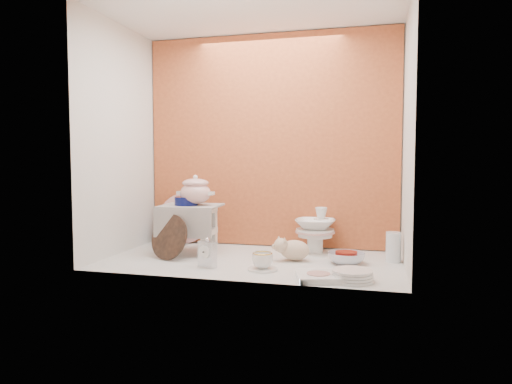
{
  "coord_description": "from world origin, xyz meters",
  "views": [
    {
      "loc": [
        0.73,
        -2.73,
        0.62
      ],
      "look_at": [
        0.02,
        0.02,
        0.42
      ],
      "focal_mm": 32.6,
      "sensor_mm": 36.0,
      "label": 1
    }
  ],
  "objects_px": {
    "dinner_plate_stack": "(352,275)",
    "crystal_bowl": "(346,258)",
    "plush_pig": "(295,250)",
    "gold_rim_teacup": "(263,260)",
    "soup_tureen": "(195,190)",
    "floral_platter": "(184,218)",
    "blue_white_vase": "(172,229)",
    "porcelain_tower": "(315,230)",
    "step_stool": "(191,229)",
    "mantel_clock": "(207,253)"
  },
  "relations": [
    {
      "from": "blue_white_vase",
      "to": "crystal_bowl",
      "type": "height_order",
      "value": "blue_white_vase"
    },
    {
      "from": "blue_white_vase",
      "to": "porcelain_tower",
      "type": "xyz_separation_m",
      "value": [
        1.05,
        -0.03,
        0.04
      ]
    },
    {
      "from": "dinner_plate_stack",
      "to": "blue_white_vase",
      "type": "bearing_deg",
      "value": 151.4
    },
    {
      "from": "plush_pig",
      "to": "gold_rim_teacup",
      "type": "xyz_separation_m",
      "value": [
        -0.13,
        -0.29,
        -0.01
      ]
    },
    {
      "from": "step_stool",
      "to": "crystal_bowl",
      "type": "xyz_separation_m",
      "value": [
        1.01,
        -0.06,
        -0.13
      ]
    },
    {
      "from": "floral_platter",
      "to": "blue_white_vase",
      "type": "xyz_separation_m",
      "value": [
        -0.06,
        -0.08,
        -0.07
      ]
    },
    {
      "from": "floral_platter",
      "to": "crystal_bowl",
      "type": "relative_size",
      "value": 1.7
    },
    {
      "from": "blue_white_vase",
      "to": "crystal_bowl",
      "type": "distance_m",
      "value": 1.31
    },
    {
      "from": "floral_platter",
      "to": "dinner_plate_stack",
      "type": "height_order",
      "value": "floral_platter"
    },
    {
      "from": "mantel_clock",
      "to": "crystal_bowl",
      "type": "distance_m",
      "value": 0.82
    },
    {
      "from": "step_stool",
      "to": "crystal_bowl",
      "type": "height_order",
      "value": "step_stool"
    },
    {
      "from": "step_stool",
      "to": "mantel_clock",
      "type": "bearing_deg",
      "value": -58.54
    },
    {
      "from": "plush_pig",
      "to": "gold_rim_teacup",
      "type": "relative_size",
      "value": 1.98
    },
    {
      "from": "dinner_plate_stack",
      "to": "soup_tureen",
      "type": "bearing_deg",
      "value": 156.53
    },
    {
      "from": "blue_white_vase",
      "to": "floral_platter",
      "type": "bearing_deg",
      "value": 51.22
    },
    {
      "from": "mantel_clock",
      "to": "gold_rim_teacup",
      "type": "distance_m",
      "value": 0.33
    },
    {
      "from": "floral_platter",
      "to": "gold_rim_teacup",
      "type": "relative_size",
      "value": 3.17
    },
    {
      "from": "step_stool",
      "to": "plush_pig",
      "type": "relative_size",
      "value": 1.65
    },
    {
      "from": "soup_tureen",
      "to": "gold_rim_teacup",
      "type": "relative_size",
      "value": 2.06
    },
    {
      "from": "dinner_plate_stack",
      "to": "crystal_bowl",
      "type": "xyz_separation_m",
      "value": [
        -0.05,
        0.39,
        0.0
      ]
    },
    {
      "from": "floral_platter",
      "to": "porcelain_tower",
      "type": "height_order",
      "value": "floral_platter"
    },
    {
      "from": "step_stool",
      "to": "blue_white_vase",
      "type": "bearing_deg",
      "value": 130.22
    },
    {
      "from": "soup_tureen",
      "to": "gold_rim_teacup",
      "type": "height_order",
      "value": "soup_tureen"
    },
    {
      "from": "floral_platter",
      "to": "crystal_bowl",
      "type": "xyz_separation_m",
      "value": [
        1.21,
        -0.4,
        -0.15
      ]
    },
    {
      "from": "floral_platter",
      "to": "plush_pig",
      "type": "xyz_separation_m",
      "value": [
        0.9,
        -0.4,
        -0.12
      ]
    },
    {
      "from": "soup_tureen",
      "to": "floral_platter",
      "type": "distance_m",
      "value": 0.48
    },
    {
      "from": "dinner_plate_stack",
      "to": "porcelain_tower",
      "type": "height_order",
      "value": "porcelain_tower"
    },
    {
      "from": "blue_white_vase",
      "to": "plush_pig",
      "type": "distance_m",
      "value": 1.01
    },
    {
      "from": "soup_tureen",
      "to": "floral_platter",
      "type": "relative_size",
      "value": 0.65
    },
    {
      "from": "crystal_bowl",
      "to": "porcelain_tower",
      "type": "height_order",
      "value": "porcelain_tower"
    },
    {
      "from": "step_stool",
      "to": "soup_tureen",
      "type": "relative_size",
      "value": 1.58
    },
    {
      "from": "blue_white_vase",
      "to": "dinner_plate_stack",
      "type": "distance_m",
      "value": 1.51
    },
    {
      "from": "soup_tureen",
      "to": "porcelain_tower",
      "type": "xyz_separation_m",
      "value": [
        0.75,
        0.24,
        -0.27
      ]
    },
    {
      "from": "soup_tureen",
      "to": "blue_white_vase",
      "type": "relative_size",
      "value": 1.04
    },
    {
      "from": "plush_pig",
      "to": "dinner_plate_stack",
      "type": "relative_size",
      "value": 1.06
    },
    {
      "from": "plush_pig",
      "to": "crystal_bowl",
      "type": "bearing_deg",
      "value": -2.45
    },
    {
      "from": "floral_platter",
      "to": "plush_pig",
      "type": "distance_m",
      "value": 0.99
    },
    {
      "from": "mantel_clock",
      "to": "step_stool",
      "type": "bearing_deg",
      "value": 149.0
    },
    {
      "from": "dinner_plate_stack",
      "to": "crystal_bowl",
      "type": "height_order",
      "value": "crystal_bowl"
    },
    {
      "from": "floral_platter",
      "to": "porcelain_tower",
      "type": "xyz_separation_m",
      "value": [
        0.99,
        -0.11,
        -0.03
      ]
    },
    {
      "from": "mantel_clock",
      "to": "porcelain_tower",
      "type": "distance_m",
      "value": 0.8
    },
    {
      "from": "mantel_clock",
      "to": "dinner_plate_stack",
      "type": "relative_size",
      "value": 0.78
    },
    {
      "from": "blue_white_vase",
      "to": "porcelain_tower",
      "type": "relative_size",
      "value": 0.76
    },
    {
      "from": "floral_platter",
      "to": "dinner_plate_stack",
      "type": "bearing_deg",
      "value": -32.25
    },
    {
      "from": "soup_tureen",
      "to": "mantel_clock",
      "type": "bearing_deg",
      "value": -58.82
    },
    {
      "from": "gold_rim_teacup",
      "to": "dinner_plate_stack",
      "type": "distance_m",
      "value": 0.51
    },
    {
      "from": "blue_white_vase",
      "to": "dinner_plate_stack",
      "type": "relative_size",
      "value": 1.07
    },
    {
      "from": "blue_white_vase",
      "to": "dinner_plate_stack",
      "type": "bearing_deg",
      "value": -28.6
    },
    {
      "from": "step_stool",
      "to": "gold_rim_teacup",
      "type": "xyz_separation_m",
      "value": [
        0.57,
        -0.34,
        -0.1
      ]
    },
    {
      "from": "dinner_plate_stack",
      "to": "crystal_bowl",
      "type": "distance_m",
      "value": 0.4
    }
  ]
}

